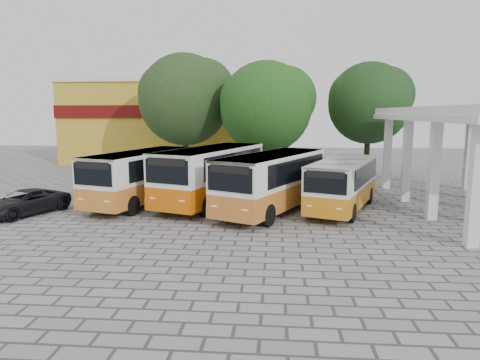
# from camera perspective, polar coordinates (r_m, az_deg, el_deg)

# --- Properties ---
(ground) EXTENTS (90.00, 90.00, 0.00)m
(ground) POSITION_cam_1_polar(r_m,az_deg,el_deg) (19.73, 3.74, -6.05)
(ground) COLOR gray
(ground) RESTS_ON ground
(terminal_shelter) EXTENTS (6.80, 15.80, 5.40)m
(terminal_shelter) POSITION_cam_1_polar(r_m,az_deg,el_deg) (25.21, 28.90, 7.43)
(terminal_shelter) COLOR silver
(terminal_shelter) RESTS_ON ground
(shophouse_block) EXTENTS (20.40, 10.40, 8.30)m
(shophouse_block) POSITION_cam_1_polar(r_m,az_deg,el_deg) (46.45, -9.39, 7.69)
(shophouse_block) COLOR gold
(shophouse_block) RESTS_ON ground
(bus_far_left) EXTENTS (4.71, 8.69, 2.95)m
(bus_far_left) POSITION_cam_1_polar(r_m,az_deg,el_deg) (24.62, -12.87, 0.81)
(bus_far_left) COLOR #BD6E24
(bus_far_left) RESTS_ON ground
(bus_centre_left) EXTENTS (5.48, 9.36, 3.16)m
(bus_centre_left) POSITION_cam_1_polar(r_m,az_deg,el_deg) (24.00, -3.84, 1.10)
(bus_centre_left) COLOR #C85502
(bus_centre_left) RESTS_ON ground
(bus_centre_right) EXTENTS (5.91, 8.99, 3.02)m
(bus_centre_right) POSITION_cam_1_polar(r_m,az_deg,el_deg) (22.05, 4.35, 0.18)
(bus_centre_right) COLOR #B76923
(bus_centre_right) RESTS_ON ground
(bus_far_right) EXTENTS (4.73, 7.86, 2.65)m
(bus_far_right) POSITION_cam_1_polar(r_m,az_deg,el_deg) (23.06, 13.59, -0.20)
(bus_far_right) COLOR #C3770E
(bus_far_right) RESTS_ON ground
(tree_left) EXTENTS (7.92, 7.54, 9.94)m
(tree_left) POSITION_cam_1_polar(r_m,az_deg,el_deg) (36.19, -7.23, 10.98)
(tree_left) COLOR #42301B
(tree_left) RESTS_ON ground
(tree_middle) EXTENTS (7.26, 6.91, 8.96)m
(tree_middle) POSITION_cam_1_polar(r_m,az_deg,el_deg) (32.70, 3.61, 10.05)
(tree_middle) COLOR #422A15
(tree_middle) RESTS_ON ground
(tree_right) EXTENTS (6.80, 6.47, 9.09)m
(tree_right) POSITION_cam_1_polar(r_m,az_deg,el_deg) (36.07, 16.97, 10.11)
(tree_right) COLOR #352413
(tree_right) RESTS_ON ground
(parked_car) EXTENTS (3.69, 4.93, 1.24)m
(parked_car) POSITION_cam_1_polar(r_m,az_deg,el_deg) (24.23, -26.80, -2.67)
(parked_car) COLOR black
(parked_car) RESTS_ON ground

